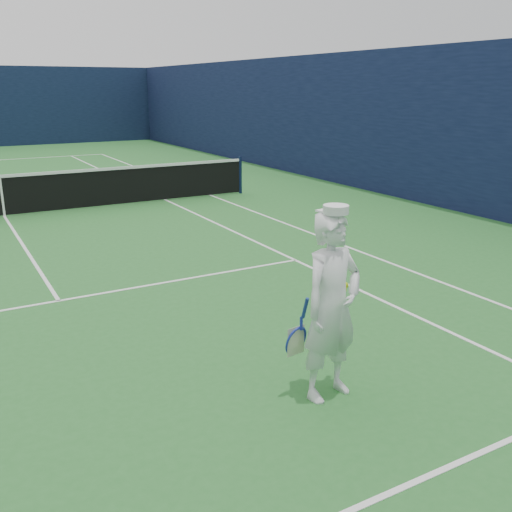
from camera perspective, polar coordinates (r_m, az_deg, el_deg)
The scene contains 4 objects.
ground at distance 14.94m, azimuth -23.83°, elevation 3.60°, with size 80.00×80.00×0.00m, color #286B2B.
court_markings at distance 14.94m, azimuth -23.83°, elevation 3.61°, with size 11.03×23.83×0.01m.
tennis_net at distance 14.84m, azimuth -24.08°, elevation 5.68°, with size 12.88×0.09×1.07m.
tennis_player at distance 5.60m, azimuth 7.59°, elevation -5.03°, with size 0.84×0.55×1.96m.
Camera 1 is at (-1.31, -14.58, 3.01)m, focal length 40.00 mm.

